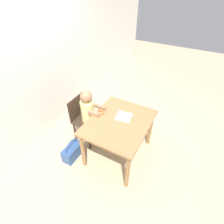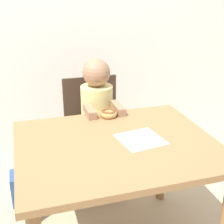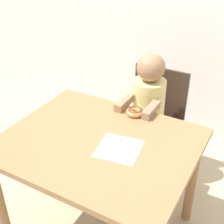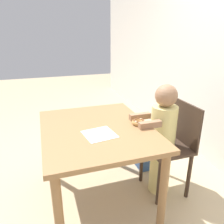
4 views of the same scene
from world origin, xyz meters
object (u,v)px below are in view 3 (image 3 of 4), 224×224
(chair, at_px, (152,122))
(child_figure, at_px, (147,121))
(handbag, at_px, (96,145))
(donut, at_px, (135,111))

(chair, xyz_separation_m, child_figure, (0.00, -0.11, 0.08))
(chair, bearing_deg, child_figure, -90.00)
(chair, relative_size, handbag, 2.31)
(child_figure, bearing_deg, donut, -87.03)
(child_figure, relative_size, handbag, 2.79)
(donut, xyz_separation_m, handbag, (-0.48, 0.29, -0.62))
(child_figure, height_order, handbag, child_figure)
(child_figure, height_order, donut, child_figure)
(chair, distance_m, donut, 0.45)
(child_figure, bearing_deg, handbag, 174.67)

